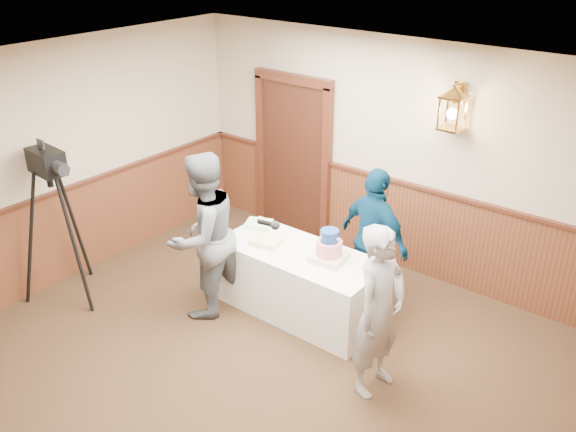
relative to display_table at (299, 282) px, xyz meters
name	(u,v)px	position (x,y,z in m)	size (l,w,h in m)	color
ground	(196,422)	(0.32, -1.90, -0.38)	(7.00, 7.00, 0.00)	#332013
room_shell	(220,247)	(0.27, -1.45, 1.15)	(6.02, 7.02, 2.81)	#BBA78C
display_table	(299,282)	(0.00, 0.00, 0.00)	(1.80, 0.80, 0.75)	white
tiered_cake	(329,249)	(0.34, 0.05, 0.51)	(0.37, 0.37, 0.35)	beige
sheet_cake_yellow	(266,242)	(-0.39, -0.09, 0.41)	(0.31, 0.24, 0.06)	#D8D481
sheet_cake_green	(259,224)	(-0.72, 0.17, 0.41)	(0.29, 0.23, 0.07)	#B6E8A4
interviewer	(203,236)	(-0.82, -0.61, 0.55)	(1.52, 0.90, 1.85)	slate
baker	(379,311)	(1.28, -0.54, 0.46)	(0.61, 0.40, 1.66)	#97989D
assistant_p	(374,240)	(0.54, 0.62, 0.44)	(0.95, 0.40, 1.63)	#072E4C
tv_camera_rig	(60,234)	(-2.28, -1.40, 0.43)	(0.70, 0.65, 1.79)	black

